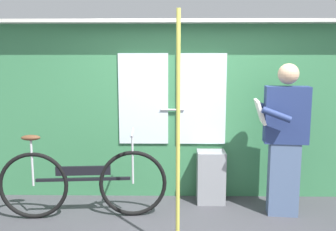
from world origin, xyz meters
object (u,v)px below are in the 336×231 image
(passenger_reading_newspaper, at_px, (284,137))
(trash_bin_by_wall, at_px, (211,177))
(bicycle_near_door, at_px, (83,183))
(handrail_pole, at_px, (178,137))

(passenger_reading_newspaper, height_order, trash_bin_by_wall, passenger_reading_newspaper)
(passenger_reading_newspaper, bearing_deg, bicycle_near_door, 8.86)
(trash_bin_by_wall, bearing_deg, bicycle_near_door, -162.31)
(trash_bin_by_wall, bearing_deg, handrail_pole, -108.95)
(bicycle_near_door, xyz_separation_m, passenger_reading_newspaper, (2.18, 0.11, 0.49))
(bicycle_near_door, xyz_separation_m, handrail_pole, (1.02, -0.74, 0.67))
(handrail_pole, bearing_deg, passenger_reading_newspaper, 36.35)
(trash_bin_by_wall, height_order, handrail_pole, handrail_pole)
(bicycle_near_door, relative_size, trash_bin_by_wall, 2.87)
(bicycle_near_door, distance_m, trash_bin_by_wall, 1.50)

